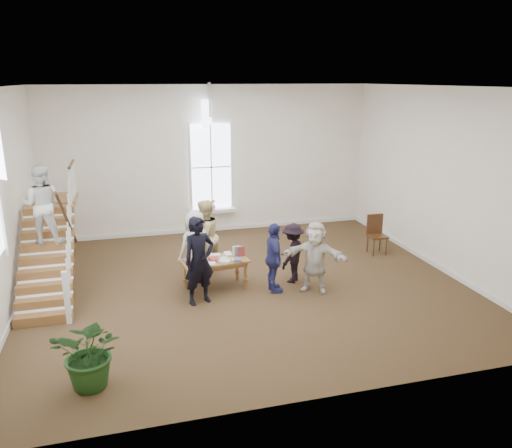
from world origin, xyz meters
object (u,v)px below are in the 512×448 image
object	(u,v)px
police_officer	(199,261)
floor_plant	(91,352)
person_yellow	(204,237)
woman_cluster_b	(293,253)
library_table	(215,263)
elderly_woman	(195,246)
side_chair	(376,232)
woman_cluster_c	(315,257)
woman_cluster_a	(274,258)

from	to	relation	value
police_officer	floor_plant	world-z (taller)	police_officer
person_yellow	police_officer	bearing A→B (deg)	40.00
police_officer	woman_cluster_b	xyz separation A→B (m)	(2.30, 0.59, -0.24)
library_table	police_officer	world-z (taller)	police_officer
elderly_woman	side_chair	distance (m)	5.15
woman_cluster_c	woman_cluster_b	bearing A→B (deg)	146.52
elderly_woman	person_yellow	size ratio (longest dim) A/B	0.93
woman_cluster_a	side_chair	distance (m)	3.94
woman_cluster_a	woman_cluster_c	bearing A→B (deg)	-100.28
police_officer	woman_cluster_a	world-z (taller)	police_officer
police_officer	floor_plant	size ratio (longest dim) A/B	1.59
library_table	police_officer	distance (m)	0.85
elderly_woman	person_yellow	distance (m)	0.59
library_table	woman_cluster_a	world-z (taller)	woman_cluster_a
woman_cluster_a	person_yellow	bearing A→B (deg)	41.13
elderly_woman	floor_plant	size ratio (longest dim) A/B	1.43
library_table	woman_cluster_b	xyz separation A→B (m)	(1.86, -0.06, 0.10)
woman_cluster_b	side_chair	distance (m)	3.20
person_yellow	woman_cluster_c	bearing A→B (deg)	103.39
elderly_woman	woman_cluster_a	xyz separation A→B (m)	(1.60, -1.11, -0.05)
police_officer	woman_cluster_b	world-z (taller)	police_officer
woman_cluster_c	side_chair	world-z (taller)	woman_cluster_c
library_table	woman_cluster_c	bearing A→B (deg)	-25.87
person_yellow	floor_plant	size ratio (longest dim) A/B	1.53
library_table	elderly_woman	bearing A→B (deg)	111.77
elderly_woman	woman_cluster_b	world-z (taller)	elderly_woman
library_table	floor_plant	size ratio (longest dim) A/B	1.30
person_yellow	woman_cluster_a	xyz separation A→B (m)	(1.30, -1.61, -0.11)
police_officer	elderly_woman	xyz separation A→B (m)	(0.10, 1.25, -0.10)
police_officer	woman_cluster_a	bearing A→B (deg)	-14.48
police_officer	person_yellow	xyz separation A→B (m)	(0.40, 1.75, -0.04)
side_chair	woman_cluster_b	bearing A→B (deg)	-153.52
elderly_woman	side_chair	world-z (taller)	elderly_woman
elderly_woman	person_yellow	bearing A→B (deg)	-144.77
police_officer	side_chair	xyz separation A→B (m)	(5.20, 1.93, -0.35)
woman_cluster_a	floor_plant	xyz separation A→B (m)	(-3.79, -2.76, -0.20)
woman_cluster_b	side_chair	world-z (taller)	woman_cluster_b
side_chair	woman_cluster_a	bearing A→B (deg)	-151.23
police_officer	woman_cluster_c	xyz separation A→B (m)	(2.60, -0.06, -0.14)
library_table	floor_plant	distance (m)	4.13
person_yellow	woman_cluster_b	bearing A→B (deg)	111.43
woman_cluster_c	person_yellow	bearing A→B (deg)	172.26
library_table	elderly_woman	size ratio (longest dim) A/B	0.91
person_yellow	floor_plant	bearing A→B (deg)	23.13
police_officer	side_chair	world-z (taller)	police_officer
library_table	police_officer	xyz separation A→B (m)	(-0.44, -0.65, 0.34)
police_officer	woman_cluster_c	bearing A→B (deg)	-20.51
person_yellow	woman_cluster_a	distance (m)	2.07
library_table	woman_cluster_a	xyz separation A→B (m)	(1.26, -0.51, 0.19)
elderly_woman	woman_cluster_c	size ratio (longest dim) A/B	1.05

